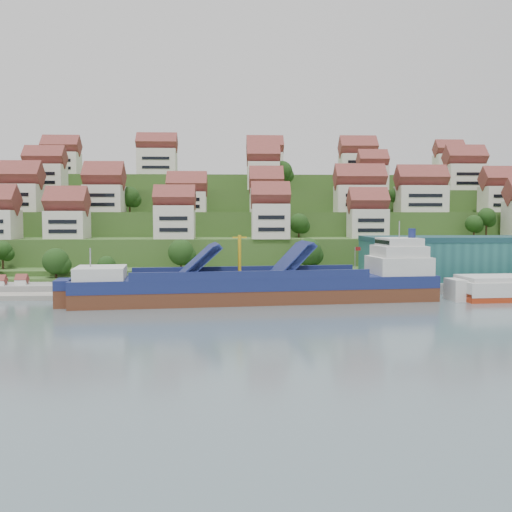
{
  "coord_description": "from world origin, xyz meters",
  "views": [
    {
      "loc": [
        -8.6,
        -112.44,
        16.85
      ],
      "look_at": [
        -3.38,
        14.0,
        8.0
      ],
      "focal_mm": 40.0,
      "sensor_mm": 36.0,
      "label": 1
    }
  ],
  "objects": [
    {
      "name": "cargo_ship",
      "position": [
        -1.65,
        -1.05,
        3.04
      ],
      "size": [
        71.72,
        19.02,
        15.64
      ],
      "rotation": [
        0.0,
        0.0,
        0.11
      ],
      "color": "#572C1A",
      "rests_on": "ground"
    },
    {
      "name": "hillside",
      "position": [
        0.0,
        103.55,
        10.66
      ],
      "size": [
        260.0,
        128.0,
        31.0
      ],
      "color": "#2D4C1E",
      "rests_on": "ground"
    },
    {
      "name": "flagpole",
      "position": [
        18.11,
        10.0,
        6.88
      ],
      "size": [
        1.28,
        0.16,
        8.0
      ],
      "color": "gray",
      "rests_on": "quay"
    },
    {
      "name": "ground",
      "position": [
        0.0,
        0.0,
        0.0
      ],
      "size": [
        300.0,
        300.0,
        0.0
      ],
      "primitive_type": "plane",
      "color": "slate",
      "rests_on": "ground"
    },
    {
      "name": "quay",
      "position": [
        20.0,
        15.0,
        1.1
      ],
      "size": [
        180.0,
        14.0,
        2.2
      ],
      "primitive_type": "cube",
      "color": "gray",
      "rests_on": "ground"
    },
    {
      "name": "pebble_beach",
      "position": [
        -58.0,
        12.0,
        0.5
      ],
      "size": [
        45.0,
        20.0,
        1.0
      ],
      "primitive_type": "cube",
      "color": "gray",
      "rests_on": "ground"
    },
    {
      "name": "hillside_trees",
      "position": [
        -10.44,
        42.93,
        16.08
      ],
      "size": [
        138.82,
        62.67,
        31.25
      ],
      "color": "#1F4316",
      "rests_on": "ground"
    },
    {
      "name": "warehouse",
      "position": [
        52.0,
        17.0,
        7.2
      ],
      "size": [
        60.0,
        15.0,
        10.0
      ],
      "primitive_type": "cube",
      "color": "#215C5A",
      "rests_on": "quay"
    },
    {
      "name": "hillside_village",
      "position": [
        0.87,
        61.29,
        24.5
      ],
      "size": [
        155.81,
        62.88,
        28.97
      ],
      "color": "silver",
      "rests_on": "ground"
    }
  ]
}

